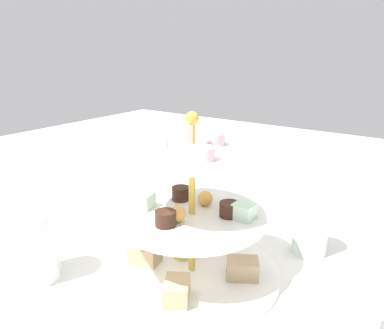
{
  "coord_description": "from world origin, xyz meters",
  "views": [
    {
      "loc": [
        -0.31,
        0.44,
        0.35
      ],
      "look_at": [
        0.0,
        0.0,
        0.18
      ],
      "focal_mm": 36.11,
      "sensor_mm": 36.0,
      "label": 1
    }
  ],
  "objects_px": {
    "tiered_serving_stand": "(192,228)",
    "water_glass_mid_back": "(311,228)",
    "water_glass_short_left": "(351,318)",
    "butter_knife_left": "(167,204)",
    "water_glass_tall_right": "(34,246)"
  },
  "relations": [
    {
      "from": "tiered_serving_stand",
      "to": "water_glass_mid_back",
      "type": "relative_size",
      "value": 2.88
    },
    {
      "from": "water_glass_short_left",
      "to": "butter_knife_left",
      "type": "relative_size",
      "value": 0.46
    },
    {
      "from": "tiered_serving_stand",
      "to": "butter_knife_left",
      "type": "xyz_separation_m",
      "value": [
        0.21,
        -0.2,
        -0.08
      ]
    },
    {
      "from": "butter_knife_left",
      "to": "water_glass_mid_back",
      "type": "bearing_deg",
      "value": 128.82
    },
    {
      "from": "water_glass_tall_right",
      "to": "butter_knife_left",
      "type": "distance_m",
      "value": 0.35
    },
    {
      "from": "butter_knife_left",
      "to": "water_glass_mid_back",
      "type": "relative_size",
      "value": 1.77
    },
    {
      "from": "water_glass_short_left",
      "to": "water_glass_mid_back",
      "type": "distance_m",
      "value": 0.22
    },
    {
      "from": "tiered_serving_stand",
      "to": "butter_knife_left",
      "type": "relative_size",
      "value": 1.62
    },
    {
      "from": "tiered_serving_stand",
      "to": "water_glass_tall_right",
      "type": "xyz_separation_m",
      "value": [
        0.19,
        0.15,
        -0.03
      ]
    },
    {
      "from": "butter_knife_left",
      "to": "water_glass_short_left",
      "type": "bearing_deg",
      "value": 107.61
    },
    {
      "from": "water_glass_short_left",
      "to": "water_glass_mid_back",
      "type": "xyz_separation_m",
      "value": [
        0.12,
        -0.19,
        0.01
      ]
    },
    {
      "from": "tiered_serving_stand",
      "to": "water_glass_tall_right",
      "type": "relative_size",
      "value": 2.45
    },
    {
      "from": "tiered_serving_stand",
      "to": "water_glass_tall_right",
      "type": "distance_m",
      "value": 0.24
    },
    {
      "from": "tiered_serving_stand",
      "to": "water_glass_short_left",
      "type": "height_order",
      "value": "tiered_serving_stand"
    },
    {
      "from": "tiered_serving_stand",
      "to": "water_glass_mid_back",
      "type": "bearing_deg",
      "value": -125.67
    }
  ]
}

